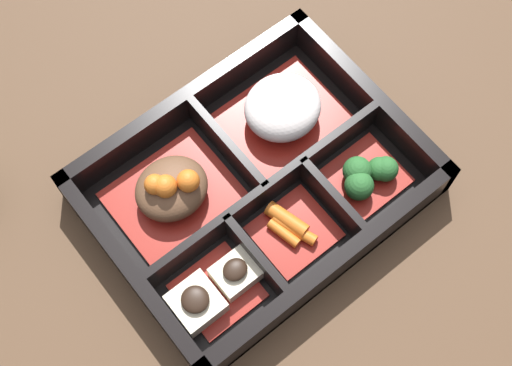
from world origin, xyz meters
The scene contains 8 objects.
ground_plane centered at (0.00, 0.00, 0.00)m, with size 3.00×3.00×0.00m, color #4C3523.
bento_base centered at (0.00, 0.00, 0.01)m, with size 0.31×0.24×0.01m.
bento_rim centered at (0.00, 0.00, 0.02)m, with size 0.31×0.24×0.05m.
bowl_stew centered at (-0.07, 0.04, 0.03)m, with size 0.12×0.10×0.06m.
bowl_rice centered at (0.07, 0.04, 0.03)m, with size 0.12×0.10×0.05m.
bowl_tofu centered at (-0.10, -0.06, 0.02)m, with size 0.09×0.07×0.03m.
bowl_carrots centered at (0.00, -0.06, 0.02)m, with size 0.07×0.07×0.02m.
bowl_greens centered at (0.09, -0.06, 0.02)m, with size 0.07×0.07×0.03m.
Camera 1 is at (-0.17, -0.21, 0.67)m, focal length 50.00 mm.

